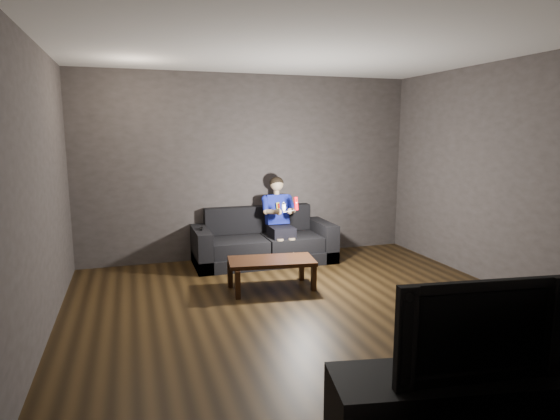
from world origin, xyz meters
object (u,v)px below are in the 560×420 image
object	(u,v)px
sofa	(263,244)
child	(279,214)
coffee_table	(271,263)
media_console	(466,418)

from	to	relation	value
sofa	child	size ratio (longest dim) A/B	1.69
sofa	child	xyz separation A→B (m)	(0.23, -0.04, 0.45)
child	coffee_table	distance (m)	1.30
child	sofa	bearing A→B (deg)	169.35
media_console	coffee_table	bearing A→B (deg)	104.03
coffee_table	media_console	size ratio (longest dim) A/B	0.70
coffee_table	child	bearing A→B (deg)	68.00
child	coffee_table	xyz separation A→B (m)	(-0.47, -1.15, -0.38)
child	media_console	size ratio (longest dim) A/B	0.77
child	coffee_table	bearing A→B (deg)	-112.00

